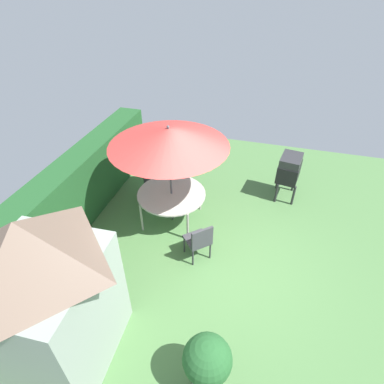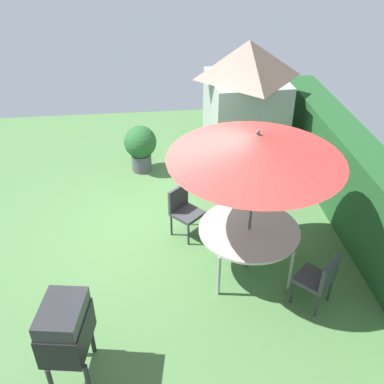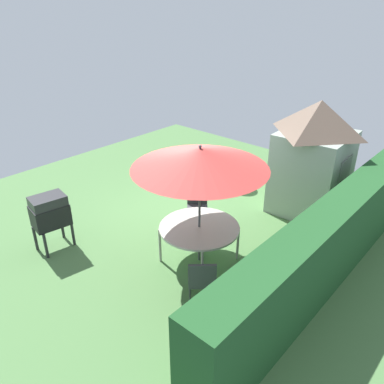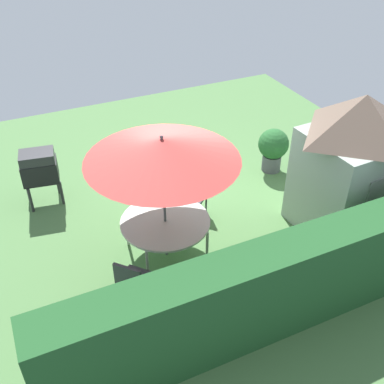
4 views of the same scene
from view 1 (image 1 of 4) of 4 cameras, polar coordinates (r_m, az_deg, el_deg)
The scene contains 9 objects.
ground_plane at distance 6.62m, azimuth 5.33°, elevation -12.55°, with size 11.00×11.00×0.00m, color #47703D.
hedge_backdrop at distance 7.28m, azimuth -22.34°, elevation -1.90°, with size 7.14×0.65×1.56m.
garden_shed at distance 4.83m, azimuth -25.40°, elevation -16.78°, with size 1.79×1.68×2.72m.
patio_table at distance 7.06m, azimuth -3.80°, elevation -0.54°, with size 1.56×1.56×0.78m.
patio_umbrella at distance 6.29m, azimuth -4.34°, elevation 10.08°, with size 2.49×2.49×2.44m.
bbq_grill at distance 8.12m, azimuth 17.51°, elevation 4.10°, with size 0.77×0.61×1.20m.
chair_near_shed at distance 8.12m, azimuth -7.27°, elevation 2.94°, with size 0.65×0.65×0.90m.
chair_far_side at distance 6.28m, azimuth 1.33°, elevation -8.81°, with size 0.65×0.65×0.90m.
potted_plant_by_shed at distance 4.85m, azimuth 2.80°, elevation -28.85°, with size 0.69×0.69×1.03m.
Camera 1 is at (-4.29, -0.59, 5.01)m, focal length 28.93 mm.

